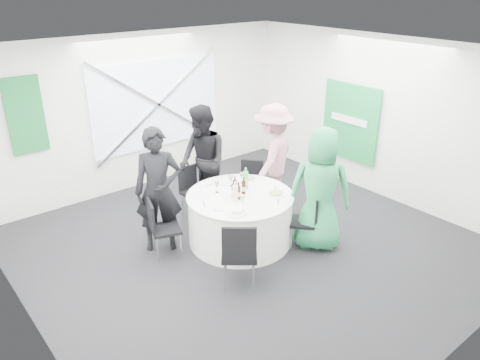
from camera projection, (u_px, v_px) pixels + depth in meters
floor at (249, 246)px, 6.93m from camera, size 6.00×6.00×0.00m
ceiling at (250, 52)px, 5.79m from camera, size 6.00×6.00×0.00m
wall_back at (142, 112)px, 8.48m from camera, size 6.00×0.00×6.00m
wall_front at (463, 250)px, 4.24m from camera, size 6.00×0.00×6.00m
wall_left at (19, 227)px, 4.62m from camera, size 0.00×6.00×6.00m
wall_right at (381, 118)px, 8.10m from camera, size 0.00×6.00×6.00m
window_panel at (157, 104)px, 8.59m from camera, size 2.60×0.03×1.60m
window_brace_a at (159, 104)px, 8.56m from camera, size 2.63×0.05×1.84m
window_brace_b at (159, 104)px, 8.56m from camera, size 2.63×0.05×1.84m
green_banner at (26, 116)px, 7.16m from camera, size 0.55×0.04×1.20m
green_sign at (350, 122)px, 8.57m from camera, size 0.05×1.20×1.40m
banquet_table at (240, 218)px, 6.91m from camera, size 1.56×1.56×0.76m
chair_back at (192, 187)px, 7.68m from camera, size 0.39×0.40×0.82m
chair_back_left at (160, 225)px, 6.48m from camera, size 0.50×0.50×0.86m
chair_back_right at (251, 182)px, 7.81m from camera, size 0.55×0.55×0.86m
chair_front_right at (309, 218)px, 6.73m from camera, size 0.52×0.53×0.82m
chair_front_left at (239, 251)px, 5.75m from camera, size 0.62×0.62×0.97m
person_man_back_left at (158, 191)px, 6.55m from camera, size 0.79×0.72×1.82m
person_man_back at (203, 161)px, 7.58m from camera, size 0.59×0.94×1.82m
person_woman_pink at (273, 157)px, 7.78m from camera, size 1.28×0.99×1.80m
person_woman_green at (320, 190)px, 6.59m from camera, size 1.03×1.04×1.81m
plate_back at (221, 181)px, 7.19m from camera, size 0.27×0.27×0.01m
plate_back_left at (201, 195)px, 6.74m from camera, size 0.25×0.25×0.01m
plate_back_right at (250, 178)px, 7.28m from camera, size 0.25×0.25×0.04m
plate_front_right at (276, 194)px, 6.77m from camera, size 0.28×0.28×0.04m
plate_front_left at (236, 213)px, 6.23m from camera, size 0.26×0.26×0.01m
napkin at (238, 210)px, 6.24m from camera, size 0.21×0.19×0.05m
beer_bottle_a at (234, 191)px, 6.67m from camera, size 0.06×0.06×0.26m
beer_bottle_b at (235, 187)px, 6.76m from camera, size 0.06×0.06×0.27m
beer_bottle_c at (244, 187)px, 6.78m from camera, size 0.06×0.06×0.25m
beer_bottle_d at (238, 193)px, 6.60m from camera, size 0.06×0.06×0.26m
green_water_bottle at (246, 180)px, 6.93m from camera, size 0.08×0.08×0.33m
clear_water_bottle at (235, 193)px, 6.54m from camera, size 0.08×0.08×0.30m
wine_glass_a at (242, 199)px, 6.35m from camera, size 0.07×0.07×0.17m
wine_glass_b at (217, 185)px, 6.80m from camera, size 0.07×0.07×0.17m
wine_glass_c at (242, 176)px, 7.09m from camera, size 0.07×0.07×0.17m
wine_glass_d at (231, 179)px, 7.00m from camera, size 0.07×0.07×0.17m
fork_a at (218, 211)px, 6.31m from camera, size 0.10×0.13×0.01m
knife_a at (243, 214)px, 6.23m from camera, size 0.10×0.13×0.01m
fork_b at (226, 180)px, 7.25m from camera, size 0.15×0.02×0.01m
knife_b at (209, 185)px, 7.07m from camera, size 0.15×0.02×0.01m
fork_c at (278, 201)px, 6.57m from camera, size 0.11×0.12×0.01m
knife_c at (276, 189)px, 6.96m from camera, size 0.10×0.13×0.01m
fork_d at (201, 193)px, 6.83m from camera, size 0.09×0.14×0.01m
knife_d at (204, 204)px, 6.50m from camera, size 0.08×0.14×0.01m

